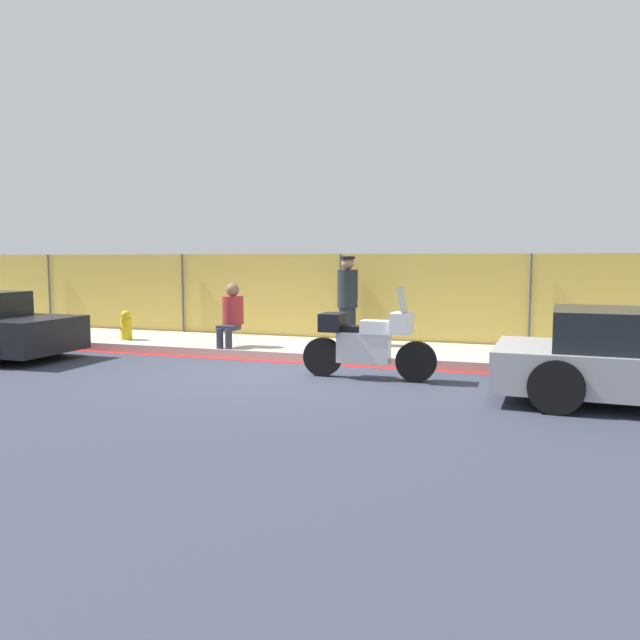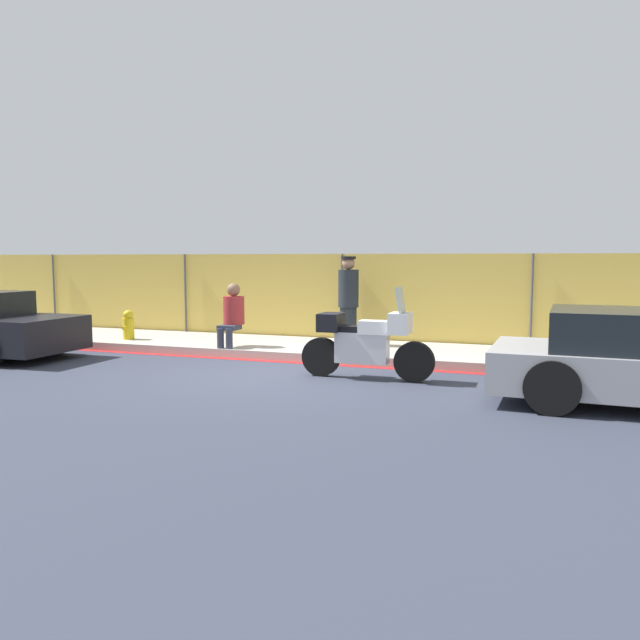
# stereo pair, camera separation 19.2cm
# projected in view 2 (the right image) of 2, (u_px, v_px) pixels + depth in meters

# --- Properties ---
(ground_plane) EXTENTS (120.00, 120.00, 0.00)m
(ground_plane) POSITION_uv_depth(u_px,v_px,m) (278.00, 374.00, 10.76)
(ground_plane) COLOR #333847
(sidewalk) EXTENTS (30.22, 2.43, 0.17)m
(sidewalk) POSITION_uv_depth(u_px,v_px,m) (325.00, 349.00, 13.06)
(sidewalk) COLOR #ADA89E
(sidewalk) RESTS_ON ground_plane
(curb_paint_stripe) EXTENTS (30.22, 0.18, 0.01)m
(curb_paint_stripe) POSITION_uv_depth(u_px,v_px,m) (302.00, 363.00, 11.84)
(curb_paint_stripe) COLOR red
(curb_paint_stripe) RESTS_ON ground_plane
(storefront_fence) EXTENTS (28.70, 0.17, 2.09)m
(storefront_fence) POSITION_uv_depth(u_px,v_px,m) (343.00, 300.00, 14.19)
(storefront_fence) COLOR gold
(storefront_fence) RESTS_ON ground_plane
(motorcycle) EXTENTS (2.24, 0.50, 1.53)m
(motorcycle) POSITION_uv_depth(u_px,v_px,m) (365.00, 342.00, 10.24)
(motorcycle) COLOR black
(motorcycle) RESTS_ON ground_plane
(officer_standing) EXTENTS (0.43, 0.43, 1.86)m
(officer_standing) POSITION_uv_depth(u_px,v_px,m) (348.00, 300.00, 13.12)
(officer_standing) COLOR #1E2328
(officer_standing) RESTS_ON sidewalk
(person_seated_on_curb) EXTENTS (0.44, 0.70, 1.31)m
(person_seated_on_curb) POSITION_uv_depth(u_px,v_px,m) (232.00, 312.00, 12.86)
(person_seated_on_curb) COLOR #2D3342
(person_seated_on_curb) RESTS_ON sidewalk
(fire_hydrant) EXTENTS (0.25, 0.31, 0.66)m
(fire_hydrant) POSITION_uv_depth(u_px,v_px,m) (128.00, 325.00, 14.02)
(fire_hydrant) COLOR gold
(fire_hydrant) RESTS_ON sidewalk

